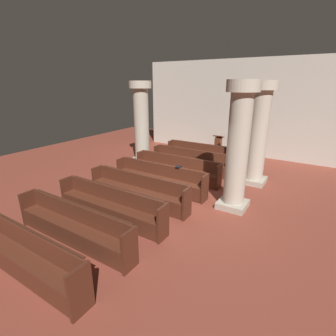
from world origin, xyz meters
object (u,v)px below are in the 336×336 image
object	(u,v)px
kneeler_box_navy	(243,172)
pew_row_2	(177,167)
pew_row_1	(191,160)
pillar_aisle_rear	(238,146)
lectern	(218,148)
pillar_far_side	(141,122)
pillar_aisle_side	(258,132)
pew_row_3	(160,177)
pew_row_5	(110,204)
pew_row_6	(73,224)
hymn_book	(179,167)
pew_row_4	(138,189)
pew_row_7	(21,252)
pew_row_0	(203,153)

from	to	relation	value
kneeler_box_navy	pew_row_2	bearing A→B (deg)	-137.32
pew_row_1	pew_row_2	xyz separation A→B (m)	(0.00, -1.15, 0.00)
pillar_aisle_rear	lectern	size ratio (longest dim) A/B	3.24
pillar_far_side	pew_row_1	bearing A→B (deg)	1.29
pew_row_1	pillar_aisle_side	bearing A→B (deg)	0.90
pew_row_2	pew_row_3	bearing A→B (deg)	-90.00
pew_row_5	pillar_aisle_side	size ratio (longest dim) A/B	0.96
pew_row_6	hymn_book	world-z (taller)	hymn_book
pew_row_4	lectern	size ratio (longest dim) A/B	3.09
pew_row_7	kneeler_box_navy	size ratio (longest dim) A/B	7.95
pew_row_6	pillar_aisle_rear	distance (m)	4.53
pew_row_7	pillar_aisle_side	distance (m)	7.49
pew_row_0	pew_row_7	bearing A→B (deg)	-90.00
pew_row_3	pew_row_6	xyz separation A→B (m)	(0.00, -3.45, 0.00)
pew_row_2	hymn_book	distance (m)	1.21
pew_row_3	lectern	world-z (taller)	lectern
pew_row_0	pew_row_3	distance (m)	3.45
pew_row_6	lectern	distance (m)	8.24
pillar_aisle_rear	lectern	bearing A→B (deg)	116.09
pillar_far_side	kneeler_box_navy	xyz separation A→B (m)	(4.40, 0.72, -1.72)
pew_row_4	kneeler_box_navy	world-z (taller)	pew_row_4
pew_row_4	pillar_aisle_rear	bearing A→B (deg)	26.44
pew_row_7	pillar_far_side	distance (m)	7.39
pew_row_3	pew_row_6	distance (m)	3.45
pew_row_4	lectern	world-z (taller)	lectern
pew_row_3	pillar_aisle_rear	size ratio (longest dim) A/B	0.96
pew_row_3	pew_row_4	world-z (taller)	same
pew_row_3	pew_row_5	xyz separation A→B (m)	(0.00, -2.30, 0.00)
pew_row_6	pillar_aisle_side	world-z (taller)	pillar_aisle_side
pew_row_6	pew_row_4	bearing A→B (deg)	90.00
pew_row_5	pew_row_2	bearing A→B (deg)	90.00
pew_row_3	pillar_aisle_side	xyz separation A→B (m)	(2.49, 2.34, 1.36)
pillar_far_side	pew_row_7	bearing A→B (deg)	-70.40
pew_row_6	pew_row_1	bearing A→B (deg)	90.00
pew_row_7	pew_row_6	bearing A→B (deg)	90.00
pew_row_2	pillar_aisle_side	world-z (taller)	pillar_aisle_side
pew_row_3	hymn_book	world-z (taller)	hymn_book
pew_row_4	pillar_aisle_rear	size ratio (longest dim) A/B	0.96
pew_row_5	pillar_aisle_rear	distance (m)	3.70
pew_row_6	pillar_aisle_side	distance (m)	6.44
pew_row_4	kneeler_box_navy	distance (m)	4.57
pew_row_0	pew_row_1	world-z (taller)	same
pew_row_5	lectern	xyz separation A→B (m)	(0.18, 7.09, -0.01)
pew_row_6	kneeler_box_navy	bearing A→B (deg)	72.96
pillar_far_side	pew_row_3	bearing A→B (deg)	-42.64
pew_row_4	kneeler_box_navy	bearing A→B (deg)	64.46
pillar_far_side	pew_row_6	bearing A→B (deg)	-66.83
pew_row_6	pew_row_7	world-z (taller)	same
kneeler_box_navy	pew_row_3	bearing A→B (deg)	-123.56
pew_row_4	pew_row_7	distance (m)	3.45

